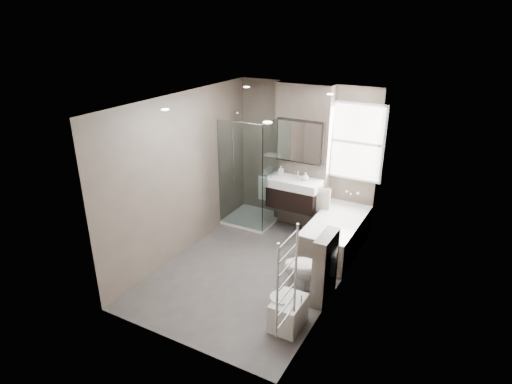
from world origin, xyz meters
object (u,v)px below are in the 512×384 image
Objects in this scene: bathtub at (336,233)px; bidet at (288,312)px; vanity at (294,193)px; toilet at (310,269)px.

bidet is at bearing -87.56° from bathtub.
vanity is 1.27× the size of toilet.
toilet is 1.47× the size of bidet.
vanity is 0.59× the size of bathtub.
vanity reaches higher than bidet.
bathtub is at bearing 92.44° from bidet.
bathtub is 3.13× the size of bidet.
bathtub is at bearing 167.10° from toilet.
toilet reaches higher than bathtub.
toilet is (0.97, -1.61, -0.37)m from vanity.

